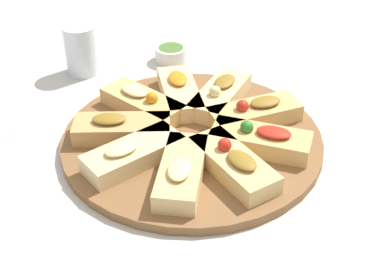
{
  "coord_description": "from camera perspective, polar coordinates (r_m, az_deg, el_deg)",
  "views": [
    {
      "loc": [
        0.63,
        0.38,
        0.53
      ],
      "look_at": [
        0.0,
        0.0,
        0.03
      ],
      "focal_mm": 50.0,
      "sensor_mm": 36.0,
      "label": 1
    }
  ],
  "objects": [
    {
      "name": "ground_plane",
      "position": [
        0.91,
        0.0,
        -1.64
      ],
      "size": [
        3.0,
        3.0,
        0.0
      ],
      "primitive_type": "plane",
      "color": "beige"
    },
    {
      "name": "water_glass",
      "position": [
        1.13,
        -11.74,
        8.17
      ],
      "size": [
        0.07,
        0.07,
        0.1
      ],
      "primitive_type": "cylinder",
      "color": "silver",
      "rests_on": "ground_plane"
    },
    {
      "name": "focaccia_slice_2",
      "position": [
        0.9,
        -7.55,
        -0.03
      ],
      "size": [
        0.14,
        0.17,
        0.04
      ],
      "color": "tan",
      "rests_on": "serving_board"
    },
    {
      "name": "focaccia_slice_1",
      "position": [
        0.96,
        -5.3,
        2.67
      ],
      "size": [
        0.09,
        0.17,
        0.05
      ],
      "color": "tan",
      "rests_on": "serving_board"
    },
    {
      "name": "focaccia_slice_7",
      "position": [
        0.94,
        6.69,
        1.59
      ],
      "size": [
        0.16,
        0.15,
        0.05
      ],
      "color": "tan",
      "rests_on": "serving_board"
    },
    {
      "name": "serving_board",
      "position": [
        0.91,
        0.0,
        -1.22
      ],
      "size": [
        0.44,
        0.44,
        0.02
      ],
      "primitive_type": "cylinder",
      "color": "brown",
      "rests_on": "ground_plane"
    },
    {
      "name": "focaccia_slice_3",
      "position": [
        0.84,
        -6.33,
        -2.76
      ],
      "size": [
        0.17,
        0.11,
        0.04
      ],
      "color": "#E5C689",
      "rests_on": "serving_board"
    },
    {
      "name": "focaccia_slice_4",
      "position": [
        0.8,
        -1.14,
        -4.65
      ],
      "size": [
        0.17,
        0.12,
        0.04
      ],
      "color": "#DBB775",
      "rests_on": "serving_board"
    },
    {
      "name": "focaccia_slice_6",
      "position": [
        0.87,
        7.36,
        -1.25
      ],
      "size": [
        0.1,
        0.17,
        0.05
      ],
      "color": "tan",
      "rests_on": "serving_board"
    },
    {
      "name": "focaccia_slice_5",
      "position": [
        0.82,
        4.45,
        -3.8
      ],
      "size": [
        0.13,
        0.17,
        0.05
      ],
      "color": "#DBB775",
      "rests_on": "serving_board"
    },
    {
      "name": "dipping_bowl",
      "position": [
        1.17,
        -2.25,
        7.93
      ],
      "size": [
        0.07,
        0.07,
        0.03
      ],
      "color": "silver",
      "rests_on": "ground_plane"
    },
    {
      "name": "focaccia_slice_0",
      "position": [
        0.99,
        -1.33,
        3.83
      ],
      "size": [
        0.16,
        0.15,
        0.04
      ],
      "color": "#E5C689",
      "rests_on": "serving_board"
    },
    {
      "name": "focaccia_slice_8",
      "position": [
        0.98,
        3.02,
        3.55
      ],
      "size": [
        0.16,
        0.08,
        0.05
      ],
      "color": "#E5C689",
      "rests_on": "serving_board"
    }
  ]
}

